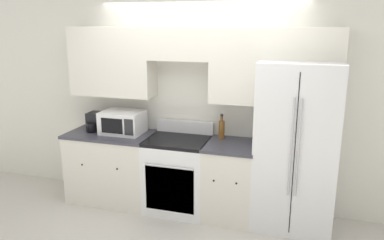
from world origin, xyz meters
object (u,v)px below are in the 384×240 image
microwave (123,122)px  bottle (222,129)px  refrigerator (295,145)px  oven_range (178,174)px

microwave → bottle: bottle is taller
microwave → bottle: 1.25m
refrigerator → microwave: 2.11m
refrigerator → bottle: 0.88m
microwave → bottle: size_ratio=1.70×
oven_range → bottle: size_ratio=3.54×
oven_range → microwave: (-0.74, 0.05, 0.59)m
microwave → oven_range: bearing=-3.9°
bottle → oven_range: bearing=-160.5°
microwave → bottle: bearing=5.8°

